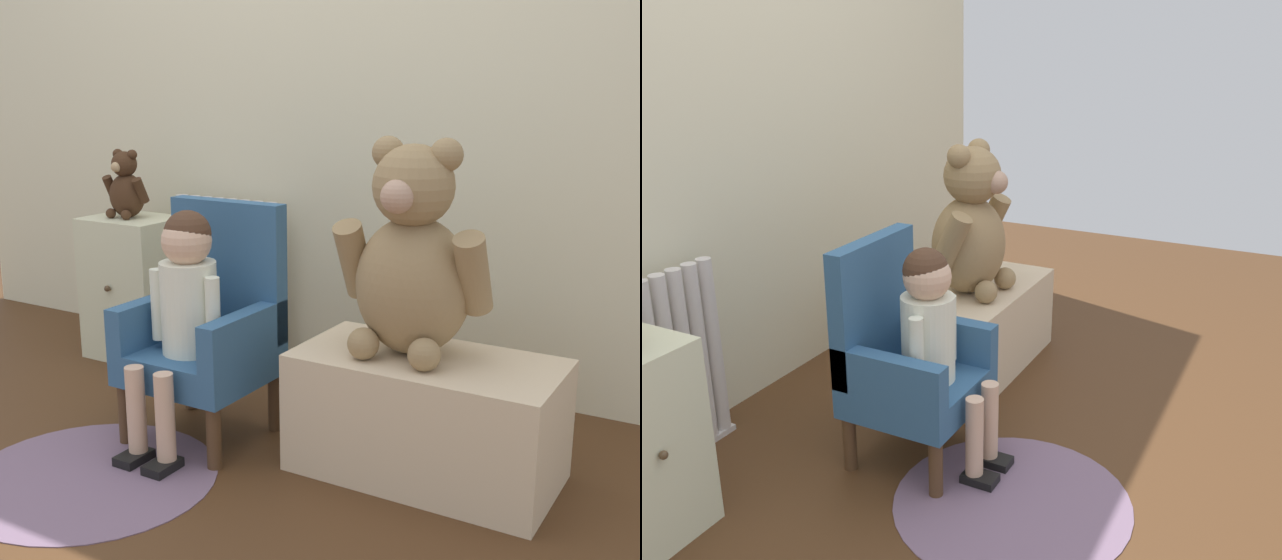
{
  "view_description": "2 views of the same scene",
  "coord_description": "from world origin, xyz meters",
  "views": [
    {
      "loc": [
        1.55,
        -1.45,
        1.08
      ],
      "look_at": [
        0.44,
        0.44,
        0.55
      ],
      "focal_mm": 45.0,
      "sensor_mm": 36.0,
      "label": 1
    },
    {
      "loc": [
        -1.73,
        -0.69,
        1.34
      ],
      "look_at": [
        0.38,
        0.39,
        0.51
      ],
      "focal_mm": 40.0,
      "sensor_mm": 36.0,
      "label": 2
    }
  ],
  "objects": [
    {
      "name": "ground_plane",
      "position": [
        0.0,
        0.0,
        0.0
      ],
      "size": [
        6.0,
        6.0,
        0.0
      ],
      "primitive_type": "plane",
      "color": "#4A2D17"
    },
    {
      "name": "back_wall",
      "position": [
        0.0,
        1.19,
        1.2
      ],
      "size": [
        3.8,
        0.05,
        2.4
      ],
      "primitive_type": "cube",
      "color": "beige",
      "rests_on": "ground_plane"
    },
    {
      "name": "radiator",
      "position": [
        -0.37,
        1.07,
        0.32
      ],
      "size": [
        0.5,
        0.05,
        0.64
      ],
      "color": "silver",
      "rests_on": "ground_plane"
    },
    {
      "name": "child_armchair",
      "position": [
        0.04,
        0.43,
        0.34
      ],
      "size": [
        0.41,
        0.38,
        0.73
      ],
      "color": "#305983",
      "rests_on": "ground_plane"
    },
    {
      "name": "child_figure",
      "position": [
        0.04,
        0.32,
        0.47
      ],
      "size": [
        0.25,
        0.35,
        0.72
      ],
      "color": "silver",
      "rests_on": "ground_plane"
    },
    {
      "name": "low_bench",
      "position": [
        0.74,
        0.5,
        0.17
      ],
      "size": [
        0.73,
        0.39,
        0.35
      ],
      "primitive_type": "cube",
      "color": "beige",
      "rests_on": "ground_plane"
    },
    {
      "name": "large_teddy_bear",
      "position": [
        0.68,
        0.51,
        0.61
      ],
      "size": [
        0.44,
        0.31,
        0.6
      ],
      "color": "#93764F",
      "rests_on": "low_bench"
    },
    {
      "name": "floor_rug",
      "position": [
        -0.06,
        0.0,
        0.0
      ],
      "size": [
        0.72,
        0.72,
        0.01
      ],
      "primitive_type": "cylinder",
      "color": "slate",
      "rests_on": "ground_plane"
    }
  ]
}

